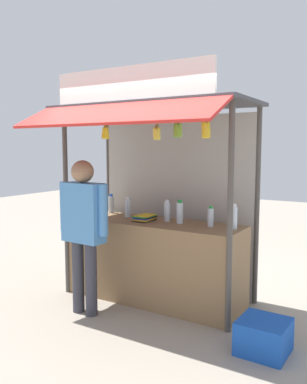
{
  "coord_description": "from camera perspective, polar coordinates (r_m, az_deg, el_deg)",
  "views": [
    {
      "loc": [
        2.43,
        -3.98,
        1.82
      ],
      "look_at": [
        0.0,
        0.0,
        1.31
      ],
      "focal_mm": 37.57,
      "sensor_mm": 36.0,
      "label": 1
    }
  ],
  "objects": [
    {
      "name": "water_bottle_far_right",
      "position": [
        4.62,
        3.75,
        -2.91
      ],
      "size": [
        0.08,
        0.08,
        0.27
      ],
      "color": "silver",
      "rests_on": "stall_counter"
    },
    {
      "name": "banana_bunch_leftmost",
      "position": [
        4.02,
        3.46,
        8.8
      ],
      "size": [
        0.1,
        0.1,
        0.26
      ],
      "color": "#332D23"
    },
    {
      "name": "banana_bunch_rightmost",
      "position": [
        4.14,
        0.47,
        8.36
      ],
      "size": [
        0.1,
        0.1,
        0.29
      ],
      "color": "#332D23"
    },
    {
      "name": "ground_plane",
      "position": [
        5.01,
        0.0,
        -15.01
      ],
      "size": [
        20.0,
        20.0,
        0.0
      ],
      "primitive_type": "plane",
      "color": "#9E9384"
    },
    {
      "name": "stall_structure",
      "position": [
        4.8,
        0.96,
        3.92
      ],
      "size": [
        2.34,
        1.6,
        2.66
      ],
      "color": "#4C4742",
      "rests_on": "ground"
    },
    {
      "name": "water_bottle_center",
      "position": [
        4.38,
        11.32,
        -3.53
      ],
      "size": [
        0.08,
        0.08,
        0.27
      ],
      "color": "silver",
      "rests_on": "stall_counter"
    },
    {
      "name": "water_bottle_mid_right",
      "position": [
        4.74,
        1.95,
        -2.76
      ],
      "size": [
        0.07,
        0.07,
        0.26
      ],
      "color": "silver",
      "rests_on": "stall_counter"
    },
    {
      "name": "plastic_crate",
      "position": [
        3.92,
        15.36,
        -19.16
      ],
      "size": [
        0.44,
        0.44,
        0.3
      ],
      "primitive_type": "cube",
      "rotation": [
        0.0,
        0.0,
        -0.03
      ],
      "color": "#194CB2",
      "rests_on": "ground"
    },
    {
      "name": "water_bottle_far_left",
      "position": [
        5.05,
        -3.69,
        -2.22
      ],
      "size": [
        0.07,
        0.07,
        0.25
      ],
      "color": "silver",
      "rests_on": "stall_counter"
    },
    {
      "name": "banana_bunch_inner_right",
      "position": [
        3.89,
        7.48,
        8.78
      ],
      "size": [
        0.11,
        0.11,
        0.27
      ],
      "color": "#332D23"
    },
    {
      "name": "banana_bunch_inner_left",
      "position": [
        4.52,
        -6.83,
        8.35
      ],
      "size": [
        0.09,
        0.1,
        0.27
      ],
      "color": "#332D23"
    },
    {
      "name": "vendor_person",
      "position": [
        4.41,
        -9.91,
        -4.3
      ],
      "size": [
        0.64,
        0.24,
        1.69
      ],
      "rotation": [
        0.0,
        0.0,
        3.1
      ],
      "color": "#383842",
      "rests_on": "ground"
    },
    {
      "name": "water_bottle_left",
      "position": [
        5.38,
        -6.04,
        -1.71
      ],
      "size": [
        0.07,
        0.07,
        0.25
      ],
      "color": "silver",
      "rests_on": "stall_counter"
    },
    {
      "name": "magazine_stack_back_right",
      "position": [
        4.78,
        -1.27,
        -3.7
      ],
      "size": [
        0.22,
        0.29,
        0.07
      ],
      "color": "black",
      "rests_on": "stall_counter"
    },
    {
      "name": "stall_counter",
      "position": [
        4.86,
        0.0,
        -9.75
      ],
      "size": [
        2.14,
        0.67,
        0.96
      ],
      "primitive_type": "cube",
      "color": "olive",
      "rests_on": "ground"
    },
    {
      "name": "magazine_stack_right",
      "position": [
        5.16,
        -10.2,
        -3.12
      ],
      "size": [
        0.26,
        0.31,
        0.06
      ],
      "color": "orange",
      "rests_on": "stall_counter"
    },
    {
      "name": "water_bottle_front_left",
      "position": [
        4.46,
        8.1,
        -3.53
      ],
      "size": [
        0.07,
        0.07,
        0.23
      ],
      "color": "silver",
      "rests_on": "stall_counter"
    }
  ]
}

